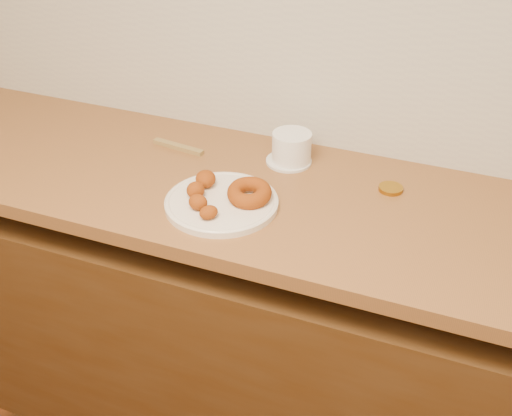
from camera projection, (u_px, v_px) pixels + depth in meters
name	position (u px, v px, depth m)	size (l,w,h in m)	color
base_cabinet	(352.00, 359.00, 1.85)	(3.60, 0.60, 0.77)	#4A2F18
butcher_block	(139.00, 169.00, 1.79)	(2.30, 0.62, 0.04)	brown
backsplash	(408.00, 54.00, 1.64)	(3.60, 0.02, 0.60)	#B9B4A7
donut_plate	(222.00, 203.00, 1.59)	(0.28, 0.28, 0.02)	white
ring_donut	(249.00, 193.00, 1.58)	(0.11, 0.11, 0.04)	#8F4213
fried_dough_chunks	(202.00, 192.00, 1.58)	(0.13, 0.20, 0.04)	#8F4213
plastic_tub	(292.00, 148.00, 1.75)	(0.11, 0.11, 0.09)	white
tub_lid	(289.00, 161.00, 1.78)	(0.13, 0.13, 0.01)	silver
brass_jar_lid	(391.00, 189.00, 1.65)	(0.06, 0.06, 0.01)	#9E711B
wooden_utensil	(178.00, 147.00, 1.84)	(0.16, 0.02, 0.01)	olive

